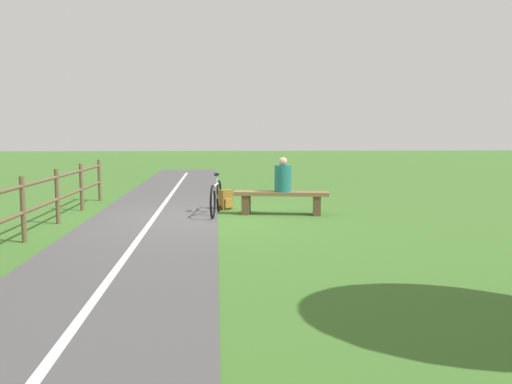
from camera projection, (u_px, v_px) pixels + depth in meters
ground_plane at (199, 218)px, 10.67m from camera, size 80.00×80.00×0.00m
paved_path at (117, 268)px, 6.66m from camera, size 3.36×36.05×0.02m
path_centre_line at (117, 268)px, 6.66m from camera, size 0.82×31.99×0.00m
bench at (281, 198)px, 11.08m from camera, size 2.02×0.66×0.49m
person_seated at (283, 177)px, 11.02m from camera, size 0.40×0.40×0.72m
bicycle at (216, 198)px, 11.05m from camera, size 0.21×1.76×0.87m
backpack at (226, 200)px, 11.83m from camera, size 0.33×0.32×0.45m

